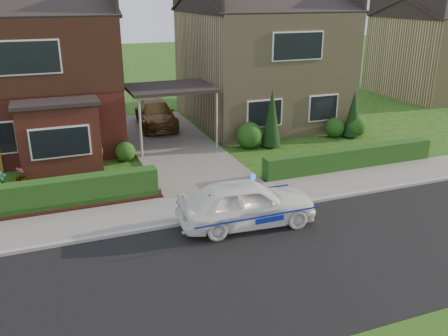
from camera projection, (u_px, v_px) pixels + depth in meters
name	position (u px, v px, depth m)	size (l,w,h in m)	color
ground	(283.00, 264.00, 12.41)	(120.00, 120.00, 0.00)	#134512
road	(283.00, 264.00, 12.41)	(60.00, 6.00, 0.02)	black
kerb	(238.00, 214.00, 15.06)	(60.00, 0.16, 0.12)	#9E9993
sidewalk	(226.00, 202.00, 15.98)	(60.00, 2.00, 0.10)	slate
driveway	(172.00, 144.00, 22.02)	(3.80, 12.00, 0.12)	#666059
house_left	(28.00, 61.00, 21.32)	(7.50, 9.53, 7.25)	brown
house_right	(260.00, 53.00, 25.35)	(7.50, 8.06, 7.25)	#94825B
carport_link	(170.00, 89.00, 21.08)	(3.80, 3.00, 2.77)	black
dwarf_wall	(42.00, 210.00, 15.03)	(7.70, 0.25, 0.36)	brown
hedge_left	(43.00, 214.00, 15.23)	(7.50, 0.55, 0.90)	#163C13
hedge_right	(349.00, 169.00, 19.04)	(7.50, 0.55, 0.80)	#163C13
shrub_left_mid	(86.00, 153.00, 18.98)	(1.32, 1.32, 1.32)	#163C13
shrub_left_near	(125.00, 152.00, 19.86)	(0.84, 0.84, 0.84)	#163C13
shrub_right_near	(249.00, 135.00, 21.51)	(1.20, 1.20, 1.20)	#163C13
shrub_right_mid	(334.00, 128.00, 23.18)	(0.96, 0.96, 0.96)	#163C13
shrub_right_far	(355.00, 126.00, 23.24)	(1.08, 1.08, 1.08)	#163C13
conifer_a	(272.00, 119.00, 21.43)	(0.90, 0.90, 2.60)	black
conifer_b	(353.00, 115.00, 22.98)	(0.90, 0.90, 2.20)	black
neighbour_right	(436.00, 57.00, 32.25)	(6.50, 7.00, 5.20)	#94825B
police_car	(246.00, 203.00, 14.26)	(3.85, 4.29, 1.59)	white
driveway_car	(156.00, 114.00, 24.70)	(1.82, 4.47, 1.30)	brown
potted_plant_a	(1.00, 182.00, 16.75)	(0.39, 0.26, 0.74)	gray
potted_plant_c	(21.00, 177.00, 17.37)	(0.38, 0.38, 0.67)	gray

